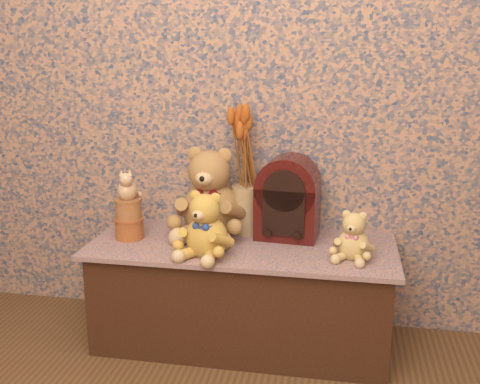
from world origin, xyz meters
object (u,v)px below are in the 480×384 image
object	(u,v)px
teddy_medium	(207,221)
cat_figurine	(127,184)
teddy_large	(211,188)
biscuit_tin_lower	(129,228)
ceramic_vase	(246,209)
teddy_small	(354,233)
cathedral_radio	(288,197)

from	to	relation	value
teddy_medium	cat_figurine	bearing A→B (deg)	174.98
teddy_large	biscuit_tin_lower	xyz separation A→B (m)	(-0.34, -0.12, -0.17)
teddy_large	teddy_medium	xyz separation A→B (m)	(0.04, -0.26, -0.07)
ceramic_vase	teddy_large	bearing A→B (deg)	-163.41
teddy_small	cathedral_radio	world-z (taller)	cathedral_radio
teddy_small	teddy_medium	bearing A→B (deg)	-158.53
cathedral_radio	ceramic_vase	xyz separation A→B (m)	(-0.19, 0.03, -0.07)
teddy_large	teddy_medium	bearing A→B (deg)	-77.62
teddy_small	cat_figurine	world-z (taller)	cat_figurine
ceramic_vase	teddy_medium	bearing A→B (deg)	-109.32
biscuit_tin_lower	cat_figurine	distance (m)	0.20
cathedral_radio	biscuit_tin_lower	world-z (taller)	cathedral_radio
teddy_small	cathedral_radio	xyz separation A→B (m)	(-0.28, 0.21, 0.08)
biscuit_tin_lower	ceramic_vase	bearing A→B (deg)	18.94
teddy_large	ceramic_vase	size ratio (longest dim) A/B	1.96
ceramic_vase	biscuit_tin_lower	distance (m)	0.52
teddy_medium	cathedral_radio	xyz separation A→B (m)	(0.29, 0.28, 0.04)
teddy_large	teddy_small	distance (m)	0.66
cathedral_radio	ceramic_vase	distance (m)	0.20
ceramic_vase	teddy_small	bearing A→B (deg)	-26.29
teddy_large	teddy_medium	distance (m)	0.27
teddy_small	biscuit_tin_lower	bearing A→B (deg)	-169.46
teddy_small	ceramic_vase	xyz separation A→B (m)	(-0.47, 0.23, 0.00)
cathedral_radio	teddy_large	bearing A→B (deg)	-171.93
cathedral_radio	cat_figurine	distance (m)	0.69
teddy_large	cat_figurine	world-z (taller)	teddy_large
teddy_small	ceramic_vase	distance (m)	0.52
teddy_small	cathedral_radio	bearing A→B (deg)	158.22
biscuit_tin_lower	cat_figurine	world-z (taller)	cat_figurine
teddy_large	teddy_small	xyz separation A→B (m)	(0.62, -0.19, -0.11)
teddy_medium	teddy_small	distance (m)	0.58
teddy_small	biscuit_tin_lower	distance (m)	0.96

